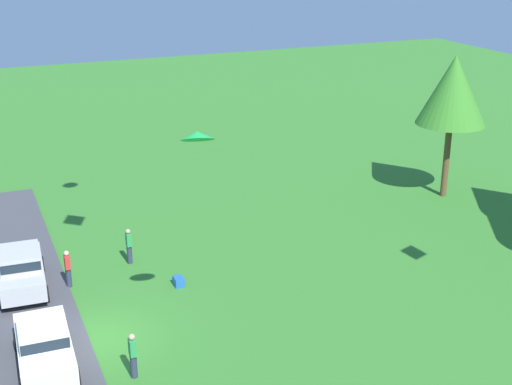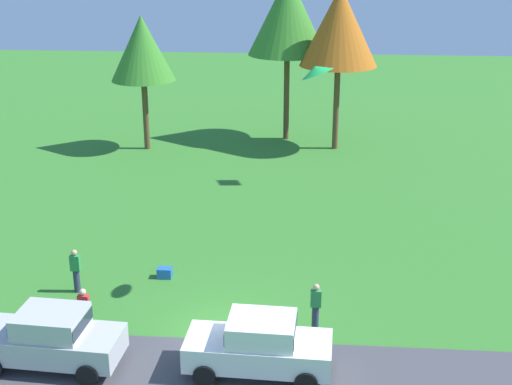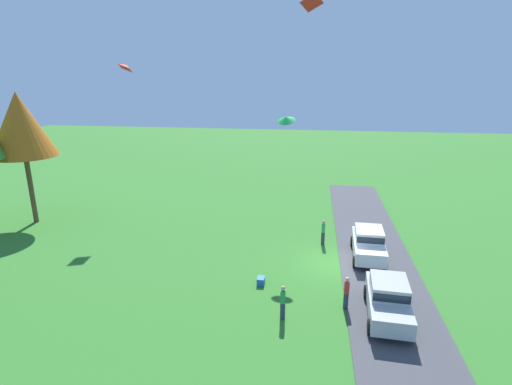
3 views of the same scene
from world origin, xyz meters
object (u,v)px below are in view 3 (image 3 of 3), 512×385
person_on_lawn (283,302)px  person_watching_sky (323,232)px  person_beside_suv (346,293)px  kite_diamond_mid_center (311,1)px  tree_far_right (20,125)px  car_sedan_near_entrance (369,242)px  car_sedan_mid_row (388,298)px  cooler_box (261,281)px  kite_delta_over_trees (286,119)px  kite_diamond_high_left (127,67)px

person_on_lawn → person_watching_sky: same height
person_on_lawn → person_beside_suv: bearing=-67.0°
kite_diamond_mid_center → tree_far_right: bearing=80.0°
car_sedan_near_entrance → person_watching_sky: car_sedan_near_entrance is taller
car_sedan_mid_row → tree_far_right: (9.24, 24.74, 6.43)m
person_beside_suv → kite_diamond_mid_center: 14.83m
cooler_box → person_on_lawn: bearing=-154.9°
kite_diamond_mid_center → cooler_box: bearing=148.2°
person_beside_suv → person_watching_sky: same height
car_sedan_near_entrance → tree_far_right: tree_far_right is taller
car_sedan_near_entrance → kite_delta_over_trees: kite_delta_over_trees is taller
person_beside_suv → kite_diamond_high_left: (12.94, 16.31, 10.64)m
person_on_lawn → tree_far_right: tree_far_right is taller
car_sedan_mid_row → person_beside_suv: (0.46, 1.87, -0.16)m
person_beside_suv → kite_delta_over_trees: (7.43, 3.58, 7.47)m
car_sedan_near_entrance → kite_delta_over_trees: (1.49, 5.35, 7.30)m
person_watching_sky → cooler_box: size_ratio=3.05×
cooler_box → car_sedan_near_entrance: bearing=-55.8°
person_watching_sky → kite_diamond_mid_center: kite_diamond_mid_center is taller
car_sedan_mid_row → tree_far_right: bearing=69.5°
kite_delta_over_trees → car_sedan_mid_row: bearing=-145.4°
person_on_lawn → cooler_box: size_ratio=3.05×
car_sedan_near_entrance → person_on_lawn: (-7.21, 4.74, -0.16)m
kite_diamond_mid_center → kite_diamond_high_left: bearing=61.0°
kite_diamond_high_left → kite_delta_over_trees: bearing=-113.4°
car_sedan_near_entrance → kite_diamond_mid_center: size_ratio=4.45×
car_sedan_near_entrance → kite_delta_over_trees: size_ratio=3.97×
person_beside_suv → kite_diamond_high_left: size_ratio=1.76×
cooler_box → kite_diamond_high_left: (11.18, 11.91, 11.32)m
car_sedan_mid_row → kite_diamond_high_left: kite_diamond_high_left is taller
car_sedan_mid_row → kite_diamond_mid_center: 15.25m
car_sedan_mid_row → person_on_lawn: 4.91m
car_sedan_near_entrance → person_on_lawn: 8.63m
person_on_lawn → kite_diamond_high_left: size_ratio=1.76×
car_sedan_mid_row → cooler_box: bearing=70.4°
person_on_lawn → person_watching_sky: bearing=-12.8°
person_on_lawn → car_sedan_near_entrance: bearing=-33.3°
car_sedan_mid_row → kite_delta_over_trees: 12.06m
car_sedan_near_entrance → person_watching_sky: 3.21m
person_beside_suv → person_watching_sky: 7.69m
cooler_box → kite_diamond_high_left: bearing=46.8°
car_sedan_near_entrance → tree_far_right: bearing=83.4°
kite_delta_over_trees → kite_diamond_high_left: bearing=66.6°
person_watching_sky → cooler_box: bearing=149.7°
tree_far_right → person_on_lawn: bearing=-116.8°
person_on_lawn → kite_diamond_high_left: 22.20m
car_sedan_mid_row → person_watching_sky: bearing=19.3°
kite_diamond_mid_center → car_sedan_near_entrance: bearing=-79.0°
car_sedan_near_entrance → kite_diamond_high_left: 22.03m
kite_delta_over_trees → kite_diamond_mid_center: (-2.27, -1.30, 6.25)m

